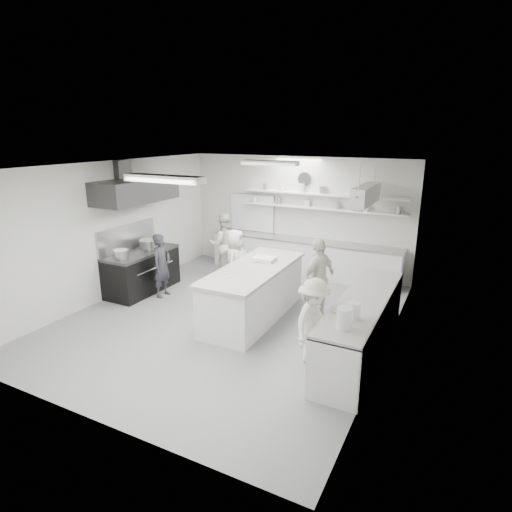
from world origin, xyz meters
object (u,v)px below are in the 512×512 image
at_px(back_counter, 302,257).
at_px(prep_island, 254,294).
at_px(right_counter, 362,327).
at_px(stove, 142,272).
at_px(cook_back, 223,244).
at_px(cook_stove, 162,266).

relative_size(back_counter, prep_island, 1.84).
xyz_separation_m(back_counter, right_counter, (2.35, -3.40, 0.01)).
distance_m(stove, prep_island, 2.99).
height_order(right_counter, cook_back, cook_back).
distance_m(cook_stove, cook_back, 2.01).
xyz_separation_m(stove, right_counter, (5.25, -0.60, 0.02)).
xyz_separation_m(prep_island, cook_stove, (-2.35, 0.09, 0.22)).
bearing_deg(cook_back, prep_island, 93.52).
relative_size(cook_stove, cook_back, 0.89).
bearing_deg(back_counter, prep_island, -88.22).
bearing_deg(prep_island, cook_stove, 176.81).
xyz_separation_m(back_counter, cook_back, (-1.84, -0.88, 0.35)).
relative_size(prep_island, cook_stove, 1.89).
relative_size(back_counter, cook_back, 3.10).
bearing_deg(right_counter, prep_island, 168.45).
height_order(stove, back_counter, back_counter).
relative_size(right_counter, prep_island, 1.21).
xyz_separation_m(stove, prep_island, (2.99, -0.14, 0.05)).
bearing_deg(stove, back_counter, 43.99).
height_order(stove, right_counter, right_counter).
distance_m(stove, cook_stove, 0.69).
distance_m(back_counter, right_counter, 4.13).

